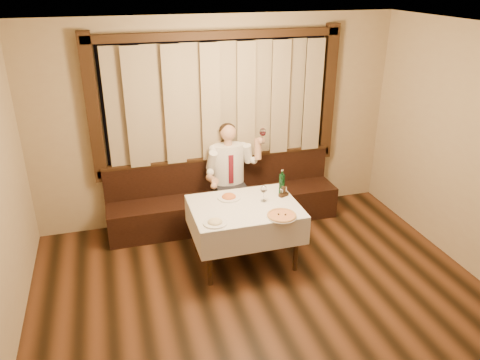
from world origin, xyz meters
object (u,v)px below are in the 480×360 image
object	(u,v)px
banquette	(224,202)
seated_man	(230,169)
dining_table	(245,213)
cruet_caddy	(284,193)
green_bottle	(282,184)
pasta_cream	(215,220)
pizza	(282,216)
pasta_red	(229,195)

from	to	relation	value
banquette	seated_man	world-z (taller)	seated_man
dining_table	banquette	bearing A→B (deg)	90.00
banquette	seated_man	bearing A→B (deg)	-48.85
banquette	cruet_caddy	distance (m)	1.16
dining_table	green_bottle	distance (m)	0.61
pasta_cream	seated_man	bearing A→B (deg)	67.70
dining_table	pizza	bearing A→B (deg)	-49.97
pasta_cream	pasta_red	bearing A→B (deg)	61.41
pasta_red	pasta_cream	xyz separation A→B (m)	(-0.31, -0.56, -0.00)
dining_table	pasta_cream	world-z (taller)	pasta_cream
dining_table	seated_man	bearing A→B (deg)	85.18
dining_table	pasta_red	world-z (taller)	pasta_red
green_bottle	seated_man	bearing A→B (deg)	120.93
dining_table	cruet_caddy	size ratio (longest dim) A/B	9.57
banquette	pasta_red	size ratio (longest dim) A/B	11.37
cruet_caddy	pasta_red	bearing A→B (deg)	146.18
pizza	cruet_caddy	bearing A→B (deg)	66.77
banquette	pasta_red	distance (m)	0.93
dining_table	pasta_red	bearing A→B (deg)	117.81
pasta_red	green_bottle	distance (m)	0.67
pasta_cream	green_bottle	distance (m)	1.09
dining_table	green_bottle	world-z (taller)	green_bottle
pasta_cream	cruet_caddy	distance (m)	1.06
banquette	green_bottle	bearing A→B (deg)	-57.85
banquette	pizza	world-z (taller)	banquette
green_bottle	cruet_caddy	size ratio (longest dim) A/B	2.42
green_bottle	seated_man	size ratio (longest dim) A/B	0.22
dining_table	green_bottle	xyz separation A→B (m)	(0.53, 0.18, 0.24)
banquette	cruet_caddy	bearing A→B (deg)	-59.84
pasta_cream	seated_man	size ratio (longest dim) A/B	0.19
pasta_cream	seated_man	distance (m)	1.36
pizza	pasta_red	bearing A→B (deg)	125.68
cruet_caddy	seated_man	size ratio (longest dim) A/B	0.09
pizza	seated_man	size ratio (longest dim) A/B	0.24
pizza	pasta_red	world-z (taller)	pasta_red
green_bottle	dining_table	bearing A→B (deg)	-161.23
cruet_caddy	banquette	bearing A→B (deg)	97.67
dining_table	seated_man	world-z (taller)	seated_man
pasta_red	pasta_cream	bearing A→B (deg)	-118.59
pizza	cruet_caddy	size ratio (longest dim) A/B	2.63
banquette	cruet_caddy	world-z (taller)	banquette
banquette	dining_table	world-z (taller)	banquette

